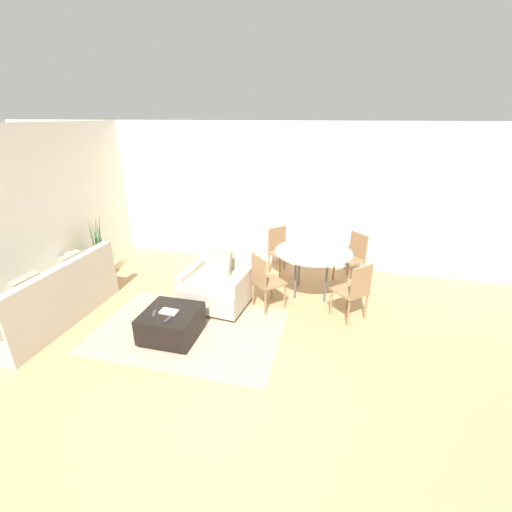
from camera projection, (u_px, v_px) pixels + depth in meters
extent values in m
plane|color=tan|center=(207.00, 385.00, 3.88)|extent=(20.00, 20.00, 0.00)
cube|color=white|center=(273.00, 196.00, 6.68)|extent=(12.00, 0.06, 2.75)
cube|color=white|center=(43.00, 215.00, 5.44)|extent=(0.06, 12.00, 2.75)
cube|color=tan|center=(189.00, 330.00, 4.88)|extent=(2.61, 1.73, 0.00)
cube|color=brown|center=(167.00, 359.00, 4.29)|extent=(2.55, 0.06, 0.00)
cube|color=brown|center=(175.00, 348.00, 4.49)|extent=(2.55, 0.06, 0.00)
cube|color=brown|center=(182.00, 339.00, 4.68)|extent=(2.55, 0.06, 0.00)
cube|color=brown|center=(189.00, 330.00, 4.88)|extent=(2.55, 0.06, 0.00)
cube|color=brown|center=(195.00, 322.00, 5.07)|extent=(2.55, 0.06, 0.00)
cube|color=brown|center=(200.00, 314.00, 5.26)|extent=(2.55, 0.06, 0.00)
cube|color=brown|center=(206.00, 307.00, 5.46)|extent=(2.55, 0.06, 0.00)
cube|color=beige|center=(48.00, 308.00, 5.06)|extent=(0.90, 2.06, 0.40)
cube|color=beige|center=(64.00, 283.00, 4.80)|extent=(0.14, 2.06, 0.51)
cube|color=beige|center=(89.00, 262.00, 5.81)|extent=(0.83, 0.12, 0.26)
cube|color=tan|center=(70.00, 266.00, 5.27)|extent=(0.19, 0.40, 0.41)
cube|color=tan|center=(24.00, 291.00, 4.53)|extent=(0.19, 0.40, 0.41)
cube|color=beige|center=(217.00, 291.00, 5.46)|extent=(1.06, 1.01, 0.35)
cube|color=beige|center=(216.00, 280.00, 5.34)|extent=(0.81, 0.86, 0.10)
cube|color=beige|center=(227.00, 260.00, 5.66)|extent=(0.98, 0.21, 0.42)
cube|color=beige|center=(192.00, 272.00, 5.49)|extent=(0.20, 0.85, 0.20)
cube|color=beige|center=(242.00, 280.00, 5.22)|extent=(0.20, 0.85, 0.20)
cylinder|color=brown|center=(184.00, 310.00, 5.33)|extent=(0.05, 0.05, 0.06)
cylinder|color=brown|center=(232.00, 319.00, 5.08)|extent=(0.05, 0.05, 0.06)
cylinder|color=brown|center=(206.00, 288.00, 5.99)|extent=(0.05, 0.05, 0.06)
cylinder|color=brown|center=(249.00, 296.00, 5.74)|extent=(0.05, 0.05, 0.06)
cube|color=tan|center=(219.00, 263.00, 5.39)|extent=(0.41, 0.25, 0.40)
cube|color=black|center=(171.00, 323.00, 4.66)|extent=(0.72, 0.72, 0.36)
cylinder|color=black|center=(141.00, 345.00, 4.53)|extent=(0.04, 0.04, 0.04)
cylinder|color=black|center=(184.00, 352.00, 4.39)|extent=(0.04, 0.04, 0.04)
cylinder|color=black|center=(163.00, 320.00, 5.08)|extent=(0.04, 0.04, 0.04)
cylinder|color=black|center=(202.00, 326.00, 4.95)|extent=(0.04, 0.04, 0.04)
cube|color=beige|center=(169.00, 312.00, 4.56)|extent=(0.24, 0.15, 0.03)
cube|color=#333338|center=(154.00, 313.00, 4.54)|extent=(0.09, 0.17, 0.01)
cube|color=#333338|center=(168.00, 319.00, 4.41)|extent=(0.06, 0.16, 0.01)
cylinder|color=#333338|center=(103.00, 269.00, 6.49)|extent=(0.35, 0.35, 0.27)
cylinder|color=black|center=(102.00, 263.00, 6.44)|extent=(0.32, 0.32, 0.02)
cone|color=#286033|center=(101.00, 242.00, 6.25)|extent=(0.05, 0.12, 0.86)
cone|color=#286033|center=(100.00, 243.00, 6.30)|extent=(0.07, 0.07, 0.80)
cone|color=#286033|center=(100.00, 237.00, 6.34)|extent=(0.20, 0.06, 0.95)
cone|color=#286033|center=(96.00, 239.00, 6.30)|extent=(0.11, 0.13, 0.91)
cone|color=#286033|center=(96.00, 245.00, 6.31)|extent=(0.05, 0.09, 0.71)
cone|color=#286033|center=(93.00, 240.00, 6.23)|extent=(0.10, 0.10, 0.93)
cone|color=#286033|center=(94.00, 244.00, 6.20)|extent=(0.13, 0.06, 0.81)
cone|color=#286033|center=(98.00, 242.00, 6.22)|extent=(0.14, 0.15, 0.86)
cylinder|color=#99A8AD|center=(313.00, 252.00, 5.61)|extent=(1.27, 1.27, 0.01)
cylinder|color=#59595B|center=(295.00, 278.00, 5.59)|extent=(0.04, 0.04, 0.76)
cylinder|color=#59595B|center=(326.00, 281.00, 5.48)|extent=(0.04, 0.04, 0.76)
cylinder|color=#59595B|center=(299.00, 266.00, 6.04)|extent=(0.04, 0.04, 0.76)
cylinder|color=#59595B|center=(328.00, 268.00, 5.93)|extent=(0.04, 0.04, 0.76)
cube|color=#93704C|center=(269.00, 282.00, 5.33)|extent=(0.59, 0.59, 0.03)
cube|color=#93704C|center=(259.00, 271.00, 5.14)|extent=(0.29, 0.29, 0.45)
cylinder|color=#93704C|center=(285.00, 296.00, 5.36)|extent=(0.03, 0.03, 0.42)
cylinder|color=#93704C|center=(272.00, 287.00, 5.64)|extent=(0.03, 0.03, 0.42)
cylinder|color=#93704C|center=(265.00, 302.00, 5.18)|extent=(0.03, 0.03, 0.42)
cylinder|color=#93704C|center=(253.00, 293.00, 5.47)|extent=(0.03, 0.03, 0.42)
cube|color=#93704C|center=(350.00, 291.00, 5.05)|extent=(0.59, 0.59, 0.03)
cube|color=#93704C|center=(362.00, 281.00, 4.81)|extent=(0.29, 0.29, 0.45)
cylinder|color=#93704C|center=(348.00, 296.00, 5.37)|extent=(0.03, 0.03, 0.42)
cylinder|color=#93704C|center=(331.00, 302.00, 5.20)|extent=(0.03, 0.03, 0.42)
cylinder|color=#93704C|center=(366.00, 306.00, 5.08)|extent=(0.03, 0.03, 0.42)
cylinder|color=#93704C|center=(348.00, 313.00, 4.91)|extent=(0.03, 0.03, 0.42)
cube|color=#93704C|center=(282.00, 253.00, 6.42)|extent=(0.59, 0.59, 0.03)
cube|color=#93704C|center=(277.00, 238.00, 6.48)|extent=(0.29, 0.29, 0.45)
cylinder|color=#93704C|center=(280.00, 270.00, 6.28)|extent=(0.03, 0.03, 0.42)
cylinder|color=#93704C|center=(295.00, 266.00, 6.45)|extent=(0.03, 0.03, 0.42)
cylinder|color=#93704C|center=(269.00, 263.00, 6.57)|extent=(0.03, 0.03, 0.42)
cylinder|color=#93704C|center=(284.00, 259.00, 6.74)|extent=(0.03, 0.03, 0.42)
cube|color=#93704C|center=(349.00, 259.00, 6.15)|extent=(0.59, 0.59, 0.03)
cube|color=#93704C|center=(358.00, 245.00, 6.15)|extent=(0.29, 0.29, 0.45)
cylinder|color=#93704C|center=(334.00, 269.00, 6.29)|extent=(0.03, 0.03, 0.42)
cylinder|color=#93704C|center=(348.00, 277.00, 6.01)|extent=(0.03, 0.03, 0.42)
cylinder|color=#93704C|center=(348.00, 265.00, 6.47)|extent=(0.03, 0.03, 0.42)
cylinder|color=#93704C|center=(363.00, 272.00, 6.18)|extent=(0.03, 0.03, 0.42)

